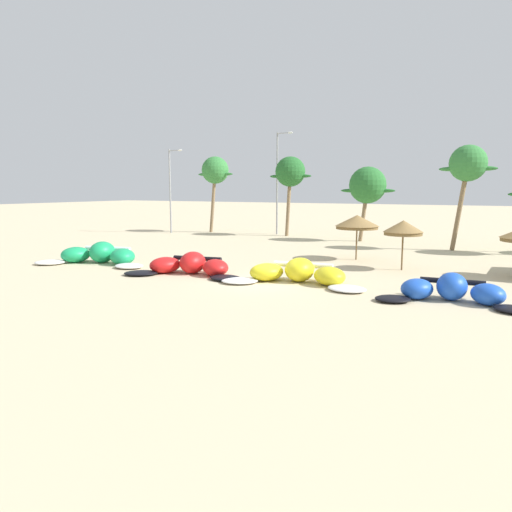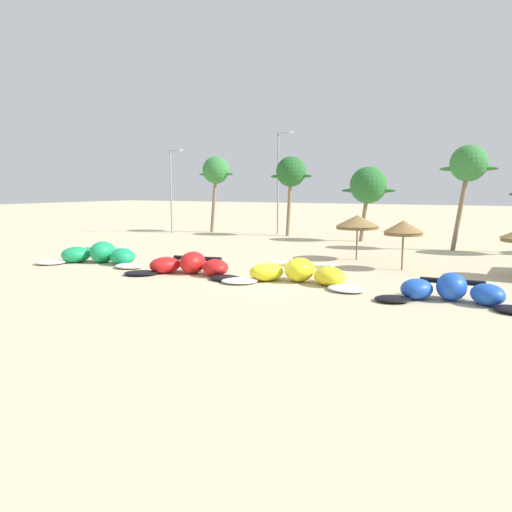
# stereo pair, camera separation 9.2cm
# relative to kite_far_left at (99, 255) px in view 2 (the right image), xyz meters

# --- Properties ---
(ground_plane) EXTENTS (260.00, 260.00, 0.00)m
(ground_plane) POSITION_rel_kite_far_left_xyz_m (12.38, -0.29, -0.54)
(ground_plane) COLOR beige
(kite_far_left) EXTENTS (7.88, 4.60, 1.41)m
(kite_far_left) POSITION_rel_kite_far_left_xyz_m (0.00, 0.00, 0.00)
(kite_far_left) COLOR white
(kite_far_left) RESTS_ON ground
(kite_left) EXTENTS (7.32, 4.10, 1.27)m
(kite_left) POSITION_rel_kite_far_left_xyz_m (7.70, -0.50, -0.06)
(kite_left) COLOR black
(kite_left) RESTS_ON ground
(kite_left_of_center) EXTENTS (7.90, 4.09, 1.27)m
(kite_left_of_center) POSITION_rel_kite_far_left_xyz_m (14.16, 0.10, -0.05)
(kite_left_of_center) COLOR white
(kite_left_of_center) RESTS_ON ground
(kite_center) EXTENTS (6.59, 3.24, 1.24)m
(kite_center) POSITION_rel_kite_far_left_xyz_m (21.77, -0.68, -0.07)
(kite_center) COLOR black
(kite_center) RESTS_ON ground
(beach_umbrella_near_van) EXTENTS (3.01, 3.01, 3.11)m
(beach_umbrella_near_van) POSITION_rel_kite_far_left_xyz_m (14.59, 9.56, 2.09)
(beach_umbrella_near_van) COLOR brown
(beach_umbrella_near_van) RESTS_ON ground
(beach_umbrella_middle) EXTENTS (2.36, 2.36, 3.03)m
(beach_umbrella_middle) POSITION_rel_kite_far_left_xyz_m (18.24, 6.69, 2.04)
(beach_umbrella_middle) COLOR brown
(beach_umbrella_middle) RESTS_ON ground
(palm_leftmost) EXTENTS (4.51, 3.01, 8.45)m
(palm_leftmost) POSITION_rel_kite_far_left_xyz_m (-5.42, 22.78, 6.28)
(palm_leftmost) COLOR #7F6647
(palm_leftmost) RESTS_ON ground
(palm_left) EXTENTS (4.62, 3.08, 8.18)m
(palm_left) POSITION_rel_kite_far_left_xyz_m (3.75, 22.72, 5.99)
(palm_left) COLOR #7F6647
(palm_left) RESTS_ON ground
(palm_left_of_gap) EXTENTS (5.08, 3.39, 6.93)m
(palm_left_of_gap) POSITION_rel_kite_far_left_xyz_m (12.16, 21.29, 4.63)
(palm_left_of_gap) COLOR #7F6647
(palm_left_of_gap) RESTS_ON ground
(palm_center_left) EXTENTS (4.25, 2.84, 8.28)m
(palm_center_left) POSITION_rel_kite_far_left_xyz_m (20.75, 18.20, 6.18)
(palm_center_left) COLOR #7F6647
(palm_center_left) RESTS_ON ground
(lamppost_west) EXTENTS (1.80, 0.24, 9.17)m
(lamppost_west) POSITION_rel_kite_far_left_xyz_m (-9.27, 19.80, 4.58)
(lamppost_west) COLOR gray
(lamppost_west) RESTS_ON ground
(lamppost_west_center) EXTENTS (1.83, 0.24, 10.83)m
(lamppost_west_center) POSITION_rel_kite_far_left_xyz_m (1.85, 23.87, 5.43)
(lamppost_west_center) COLOR gray
(lamppost_west_center) RESTS_ON ground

